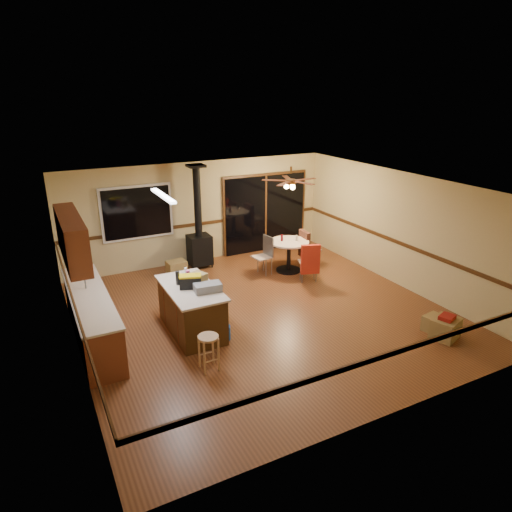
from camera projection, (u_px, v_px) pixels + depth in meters
floor at (263, 314)px, 9.25m from camera, size 7.00×7.00×0.00m
ceiling at (263, 187)px, 8.35m from camera, size 7.00×7.00×0.00m
wall_back at (199, 212)px, 11.73m from camera, size 7.00×0.00×7.00m
wall_front at (390, 336)px, 5.88m from camera, size 7.00×0.00×7.00m
wall_left at (70, 287)px, 7.31m from camera, size 0.00×7.00×7.00m
wall_right at (400, 230)px, 10.30m from camera, size 0.00×7.00×7.00m
chair_rail at (263, 268)px, 8.91m from camera, size 7.00×7.00×0.08m
window at (137, 212)px, 10.93m from camera, size 1.72×0.10×1.32m
sliding_door at (265, 214)px, 12.58m from camera, size 2.52×0.10×2.10m
lower_cabinets at (92, 318)px, 8.15m from camera, size 0.60×3.00×0.86m
countertop at (89, 296)px, 8.00m from camera, size 0.64×3.04×0.04m
upper_cabinets at (72, 238)px, 7.76m from camera, size 0.35×2.00×0.80m
kitchen_island at (191, 309)px, 8.46m from camera, size 0.88×1.68×0.90m
wood_stove at (199, 239)px, 11.46m from camera, size 0.55×0.50×2.52m
ceiling_fan at (291, 183)px, 10.67m from camera, size 0.24×0.24×0.55m
fluorescent_strip at (163, 196)px, 7.85m from camera, size 0.10×1.20×0.04m
toolbox_grey at (208, 287)px, 8.09m from camera, size 0.50×0.31×0.15m
toolbox_black at (190, 282)px, 8.23m from camera, size 0.43×0.32×0.21m
toolbox_yellow_lid at (190, 276)px, 8.19m from camera, size 0.44×0.32×0.03m
box_on_island at (199, 278)px, 8.46m from camera, size 0.30×0.34×0.19m
bottle_dark at (178, 278)px, 8.36m from camera, size 0.10×0.10×0.26m
bottle_pink at (188, 276)px, 8.46m from camera, size 0.09×0.09×0.24m
bottle_white at (186, 272)px, 8.78m from camera, size 0.06×0.06×0.16m
bar_stool at (209, 353)px, 7.33m from camera, size 0.44×0.44×0.61m
blue_bucket at (222, 333)px, 8.27m from camera, size 0.40×0.40×0.26m
dining_table at (289, 251)px, 11.25m from camera, size 0.99×0.99×0.78m
glass_red at (282, 238)px, 11.16m from camera, size 0.07×0.07×0.16m
glass_cream at (297, 238)px, 11.18m from camera, size 0.08×0.08×0.14m
chair_left at (265, 251)px, 11.07m from camera, size 0.46×0.45×0.51m
chair_near at (310, 259)px, 10.52m from camera, size 0.54×0.57×0.70m
chair_right at (305, 244)px, 11.51m from camera, size 0.50×0.46×0.70m
box_under_window at (177, 268)px, 11.11m from camera, size 0.48×0.39×0.36m
box_corner_a at (445, 328)px, 8.30m from camera, size 0.61×0.56×0.38m
box_corner_b at (434, 323)px, 8.56m from camera, size 0.42×0.37×0.30m
box_small_red at (447, 317)px, 8.23m from camera, size 0.34×0.31×0.07m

